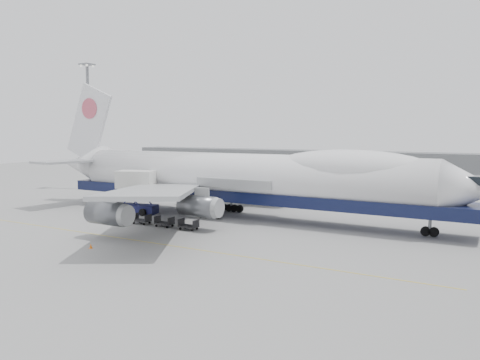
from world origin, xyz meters
The scene contains 12 objects.
ground centered at (0.00, 0.00, 0.00)m, with size 260.00×260.00×0.00m, color gray.
apron_line centered at (0.00, -6.00, 0.01)m, with size 60.00×0.15×0.01m, color gold.
hangar centered at (-10.00, 70.00, 3.50)m, with size 110.00×8.00×7.00m, color slate.
floodlight_mast centered at (-42.00, 24.00, 14.27)m, with size 2.40×2.40×25.43m.
airliner centered at (0.64, 12.00, 5.62)m, with size 67.00×55.30×19.98m.
catering_truck centered at (-14.28, 6.92, 3.47)m, with size 6.30×5.12×6.26m.
traffic_cone centered at (-4.51, -10.95, 0.24)m, with size 0.34×0.34×0.51m.
dolly_0 centered at (-15.97, 1.36, 0.53)m, with size 2.30×1.35×1.30m.
dolly_1 centered at (-12.25, 1.36, 0.53)m, with size 2.30×1.35×1.30m.
dolly_2 centered at (-8.52, 1.36, 0.53)m, with size 2.30×1.35×1.30m.
dolly_3 centered at (-4.80, 1.36, 0.53)m, with size 2.30×1.35×1.30m.
dolly_4 centered at (-1.07, 1.36, 0.53)m, with size 2.30×1.35×1.30m.
Camera 1 is at (31.88, -44.28, 11.99)m, focal length 35.00 mm.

